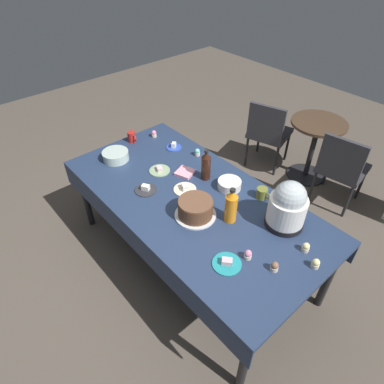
# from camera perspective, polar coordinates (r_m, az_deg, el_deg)

# --- Properties ---
(ground) EXTENTS (9.00, 9.00, 0.00)m
(ground) POSITION_cam_1_polar(r_m,az_deg,el_deg) (3.13, -0.00, -11.27)
(ground) COLOR brown
(potluck_table) EXTENTS (2.20, 1.10, 0.75)m
(potluck_table) POSITION_cam_1_polar(r_m,az_deg,el_deg) (2.63, -0.00, -1.87)
(potluck_table) COLOR navy
(potluck_table) RESTS_ON ground
(frosted_layer_cake) EXTENTS (0.30, 0.30, 0.14)m
(frosted_layer_cake) POSITION_cam_1_polar(r_m,az_deg,el_deg) (2.39, 0.60, -2.85)
(frosted_layer_cake) COLOR silver
(frosted_layer_cake) RESTS_ON potluck_table
(slow_cooker) EXTENTS (0.27, 0.27, 0.36)m
(slow_cooker) POSITION_cam_1_polar(r_m,az_deg,el_deg) (2.35, 16.05, -2.32)
(slow_cooker) COLOR black
(slow_cooker) RESTS_ON potluck_table
(glass_salad_bowl) EXTENTS (0.23, 0.23, 0.08)m
(glass_salad_bowl) POSITION_cam_1_polar(r_m,az_deg,el_deg) (3.05, -12.93, 6.09)
(glass_salad_bowl) COLOR #B2C6BC
(glass_salad_bowl) RESTS_ON potluck_table
(ceramic_snack_bowl) EXTENTS (0.19, 0.19, 0.07)m
(ceramic_snack_bowl) POSITION_cam_1_polar(r_m,az_deg,el_deg) (2.67, 6.42, 1.30)
(ceramic_snack_bowl) COLOR silver
(ceramic_snack_bowl) RESTS_ON potluck_table
(dessert_plate_sage) EXTENTS (0.18, 0.18, 0.04)m
(dessert_plate_sage) POSITION_cam_1_polar(r_m,az_deg,el_deg) (2.86, -5.57, 3.75)
(dessert_plate_sage) COLOR #8CA87F
(dessert_plate_sage) RESTS_ON potluck_table
(dessert_plate_teal) EXTENTS (0.19, 0.19, 0.04)m
(dessert_plate_teal) POSITION_cam_1_polar(r_m,az_deg,el_deg) (2.15, 5.98, -12.01)
(dessert_plate_teal) COLOR teal
(dessert_plate_teal) RESTS_ON potluck_table
(dessert_plate_cream) EXTENTS (0.18, 0.18, 0.05)m
(dessert_plate_cream) POSITION_cam_1_polar(r_m,az_deg,el_deg) (2.65, -1.22, 0.59)
(dessert_plate_cream) COLOR beige
(dessert_plate_cream) RESTS_ON potluck_table
(dessert_plate_cobalt) EXTENTS (0.14, 0.14, 0.05)m
(dessert_plate_cobalt) POSITION_cam_1_polar(r_m,az_deg,el_deg) (3.15, -3.12, 7.76)
(dessert_plate_cobalt) COLOR #2D4CB2
(dessert_plate_cobalt) RESTS_ON potluck_table
(dessert_plate_charcoal) EXTENTS (0.17, 0.17, 0.05)m
(dessert_plate_charcoal) POSITION_cam_1_polar(r_m,az_deg,el_deg) (2.67, -7.91, 0.49)
(dessert_plate_charcoal) COLOR #2D2D33
(dessert_plate_charcoal) RESTS_ON potluck_table
(cupcake_vanilla) EXTENTS (0.05, 0.05, 0.07)m
(cupcake_vanilla) POSITION_cam_1_polar(r_m,az_deg,el_deg) (2.24, 20.39, -11.41)
(cupcake_vanilla) COLOR beige
(cupcake_vanilla) RESTS_ON potluck_table
(cupcake_rose) EXTENTS (0.05, 0.05, 0.07)m
(cupcake_rose) POSITION_cam_1_polar(r_m,az_deg,el_deg) (2.31, 18.88, -8.94)
(cupcake_rose) COLOR beige
(cupcake_rose) RESTS_ON potluck_table
(cupcake_cocoa) EXTENTS (0.05, 0.05, 0.07)m
(cupcake_cocoa) POSITION_cam_1_polar(r_m,az_deg,el_deg) (3.33, -6.53, 9.86)
(cupcake_cocoa) COLOR beige
(cupcake_cocoa) RESTS_ON potluck_table
(cupcake_berry) EXTENTS (0.05, 0.05, 0.07)m
(cupcake_berry) POSITION_cam_1_polar(r_m,az_deg,el_deg) (3.03, 0.91, 6.81)
(cupcake_berry) COLOR beige
(cupcake_berry) RESTS_ON potluck_table
(cupcake_mint) EXTENTS (0.05, 0.05, 0.07)m
(cupcake_mint) POSITION_cam_1_polar(r_m,az_deg,el_deg) (2.18, 9.54, -10.52)
(cupcake_mint) COLOR beige
(cupcake_mint) RESTS_ON potluck_table
(cupcake_lemon) EXTENTS (0.05, 0.05, 0.07)m
(cupcake_lemon) POSITION_cam_1_polar(r_m,az_deg,el_deg) (2.15, 13.93, -12.27)
(cupcake_lemon) COLOR beige
(cupcake_lemon) RESTS_ON potluck_table
(soda_bottle_orange_juice) EXTENTS (0.09, 0.09, 0.28)m
(soda_bottle_orange_juice) POSITION_cam_1_polar(r_m,az_deg,el_deg) (2.33, 6.70, -2.41)
(soda_bottle_orange_juice) COLOR orange
(soda_bottle_orange_juice) RESTS_ON potluck_table
(soda_bottle_cola) EXTENTS (0.08, 0.08, 0.27)m
(soda_bottle_cola) POSITION_cam_1_polar(r_m,az_deg,el_deg) (2.70, 2.41, 4.51)
(soda_bottle_cola) COLOR #33190F
(soda_bottle_cola) RESTS_ON potluck_table
(coffee_mug_olive) EXTENTS (0.13, 0.09, 0.08)m
(coffee_mug_olive) POSITION_cam_1_polar(r_m,az_deg,el_deg) (2.61, 11.91, -0.19)
(coffee_mug_olive) COLOR olive
(coffee_mug_olive) RESTS_ON potluck_table
(coffee_mug_red) EXTENTS (0.12, 0.08, 0.10)m
(coffee_mug_red) POSITION_cam_1_polar(r_m,az_deg,el_deg) (3.28, -10.26, 9.26)
(coffee_mug_red) COLOR #B2231E
(coffee_mug_red) RESTS_ON potluck_table
(paper_napkin_stack) EXTENTS (0.18, 0.18, 0.02)m
(paper_napkin_stack) POSITION_cam_1_polar(r_m,az_deg,el_deg) (2.82, -1.19, 3.36)
(paper_napkin_stack) COLOR pink
(paper_napkin_stack) RESTS_ON potluck_table
(maroon_chair_left) EXTENTS (0.55, 0.55, 0.85)m
(maroon_chair_left) POSITION_cam_1_polar(r_m,az_deg,el_deg) (4.05, 12.90, 10.18)
(maroon_chair_left) COLOR #333338
(maroon_chair_left) RESTS_ON ground
(maroon_chair_right) EXTENTS (0.50, 0.50, 0.85)m
(maroon_chair_right) POSITION_cam_1_polar(r_m,az_deg,el_deg) (3.68, 24.24, 4.06)
(maroon_chair_right) COLOR #333338
(maroon_chair_right) RESTS_ON ground
(round_cafe_table) EXTENTS (0.60, 0.60, 0.72)m
(round_cafe_table) POSITION_cam_1_polar(r_m,az_deg,el_deg) (4.01, 20.25, 8.38)
(round_cafe_table) COLOR #473323
(round_cafe_table) RESTS_ON ground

